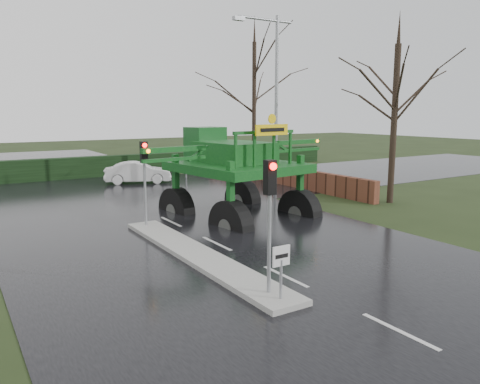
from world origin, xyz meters
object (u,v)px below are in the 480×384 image
traffic_signal_near (270,198)px  keep_left_sign (281,264)px  white_sedan (138,183)px  traffic_signal_far (185,142)px  crop_sprayer (226,161)px  traffic_signal_mid (144,165)px  street_light_right (272,88)px

traffic_signal_near → keep_left_sign: bearing=-90.0°
keep_left_sign → white_sedan: (4.00, 20.89, -1.06)m
traffic_signal_far → white_sedan: traffic_signal_far is taller
keep_left_sign → traffic_signal_near: (0.00, 0.49, 1.53)m
traffic_signal_near → crop_sprayer: size_ratio=0.35×
traffic_signal_mid → street_light_right: street_light_right is taller
keep_left_sign → street_light_right: street_light_right is taller
keep_left_sign → traffic_signal_far: (7.80, 21.51, 1.53)m
traffic_signal_mid → traffic_signal_far: (7.80, 12.52, 0.00)m
traffic_signal_mid → traffic_signal_near: bearing=-90.0°
crop_sprayer → traffic_signal_far: bearing=62.9°
white_sedan → traffic_signal_mid: bearing=-177.6°
traffic_signal_mid → street_light_right: (9.49, 4.51, 3.40)m
street_light_right → keep_left_sign: bearing=-125.1°
keep_left_sign → crop_sprayer: 8.28m
traffic_signal_mid → crop_sprayer: 3.27m
traffic_signal_near → traffic_signal_mid: same height
traffic_signal_near → white_sedan: (4.00, 20.40, -2.59)m
traffic_signal_near → traffic_signal_far: (7.80, 21.02, 0.00)m
white_sedan → traffic_signal_far: bearing=-59.8°
crop_sprayer → white_sedan: bearing=77.6°
keep_left_sign → street_light_right: size_ratio=0.14×
traffic_signal_far → crop_sprayer: bearing=70.8°
traffic_signal_far → street_light_right: (1.69, -8.01, 3.40)m
keep_left_sign → crop_sprayer: crop_sprayer is taller
traffic_signal_near → traffic_signal_far: same height
traffic_signal_mid → street_light_right: size_ratio=0.35×
keep_left_sign → street_light_right: (9.49, 13.50, 4.93)m
traffic_signal_near → white_sedan: traffic_signal_near is taller
traffic_signal_far → crop_sprayer: crop_sprayer is taller
white_sedan → traffic_signal_near: bearing=-170.1°
traffic_signal_mid → white_sedan: 12.82m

